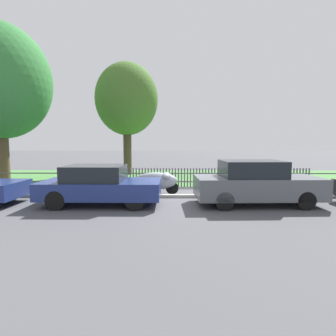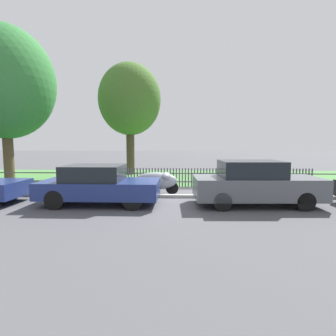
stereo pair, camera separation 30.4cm
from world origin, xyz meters
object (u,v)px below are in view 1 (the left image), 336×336
at_px(parked_car_navy_estate, 100,185).
at_px(parked_car_red_compact, 256,183).
at_px(tree_behind_motorcycle, 127,100).
at_px(covered_motorcycle, 157,181).
at_px(tree_nearest_kerb, 0,82).

distance_m(parked_car_navy_estate, parked_car_red_compact, 5.44).
xyz_separation_m(parked_car_red_compact, tree_behind_motorcycle, (-5.93, 8.80, 4.26)).
bearing_deg(parked_car_navy_estate, parked_car_red_compact, 0.56).
height_order(parked_car_red_compact, covered_motorcycle, parked_car_red_compact).
bearing_deg(covered_motorcycle, parked_car_navy_estate, -134.89).
distance_m(parked_car_navy_estate, covered_motorcycle, 2.67).
relative_size(parked_car_navy_estate, parked_car_red_compact, 0.95).
bearing_deg(tree_behind_motorcycle, tree_nearest_kerb, -151.93).
xyz_separation_m(parked_car_navy_estate, covered_motorcycle, (1.89, 1.89, -0.13)).
bearing_deg(tree_nearest_kerb, parked_car_red_compact, -23.80).
xyz_separation_m(parked_car_navy_estate, tree_behind_motorcycle, (-0.49, 8.85, 4.33)).
bearing_deg(parked_car_red_compact, tree_behind_motorcycle, 121.84).
relative_size(tree_nearest_kerb, tree_behind_motorcycle, 1.15).
bearing_deg(tree_nearest_kerb, parked_car_navy_estate, -38.64).
bearing_deg(tree_behind_motorcycle, parked_car_navy_estate, -86.80).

